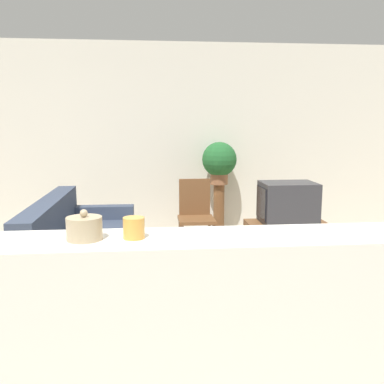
# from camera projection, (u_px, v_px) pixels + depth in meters

# --- Properties ---
(ground_plane) EXTENTS (14.00, 14.00, 0.00)m
(ground_plane) POSITION_uv_depth(u_px,v_px,m) (168.00, 356.00, 2.94)
(ground_plane) COLOR tan
(wall_back) EXTENTS (9.00, 0.06, 2.70)m
(wall_back) POSITION_uv_depth(u_px,v_px,m) (157.00, 140.00, 6.09)
(wall_back) COLOR silver
(wall_back) RESTS_ON ground_plane
(couch) EXTENTS (0.87, 1.91, 0.86)m
(couch) POSITION_uv_depth(u_px,v_px,m) (82.00, 256.00, 4.16)
(couch) COLOR #384256
(couch) RESTS_ON ground_plane
(tv_stand) EXTENTS (0.90, 0.48, 0.48)m
(tv_stand) POSITION_uv_depth(u_px,v_px,m) (286.00, 243.00, 4.83)
(tv_stand) COLOR brown
(tv_stand) RESTS_ON ground_plane
(television) EXTENTS (0.61, 0.45, 0.45)m
(television) POSITION_uv_depth(u_px,v_px,m) (287.00, 203.00, 4.76)
(television) COLOR #333338
(television) RESTS_ON tv_stand
(wooden_chair) EXTENTS (0.44, 0.44, 0.89)m
(wooden_chair) POSITION_uv_depth(u_px,v_px,m) (196.00, 212.00, 5.36)
(wooden_chair) COLOR brown
(wooden_chair) RESTS_ON ground_plane
(plant_stand) EXTENTS (0.15, 0.15, 0.74)m
(plant_stand) POSITION_uv_depth(u_px,v_px,m) (219.00, 210.00, 6.03)
(plant_stand) COLOR brown
(plant_stand) RESTS_ON ground_plane
(potted_plant) EXTENTS (0.48, 0.48, 0.59)m
(potted_plant) POSITION_uv_depth(u_px,v_px,m) (219.00, 161.00, 5.92)
(potted_plant) COLOR #8E5B3D
(potted_plant) RESTS_ON plant_stand
(foreground_counter) EXTENTS (2.65, 0.44, 1.00)m
(foreground_counter) POSITION_uv_depth(u_px,v_px,m) (172.00, 327.00, 2.29)
(foreground_counter) COLOR white
(foreground_counter) RESTS_ON ground_plane
(decorative_bowl) EXTENTS (0.18, 0.18, 0.16)m
(decorative_bowl) POSITION_uv_depth(u_px,v_px,m) (84.00, 228.00, 2.16)
(decorative_bowl) COLOR tan
(decorative_bowl) RESTS_ON foreground_counter
(candle_jar) EXTENTS (0.11, 0.11, 0.11)m
(candle_jar) POSITION_uv_depth(u_px,v_px,m) (134.00, 228.00, 2.19)
(candle_jar) COLOR gold
(candle_jar) RESTS_ON foreground_counter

